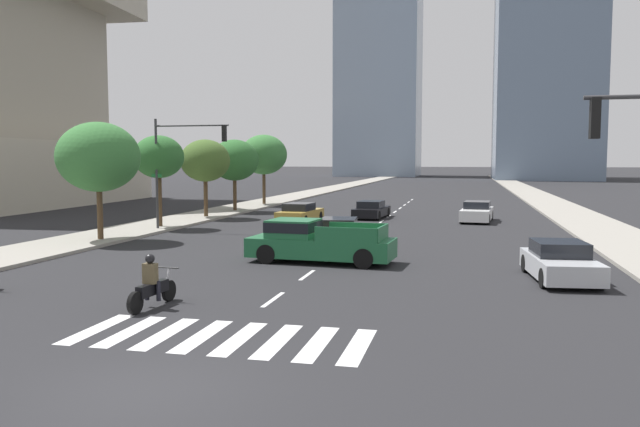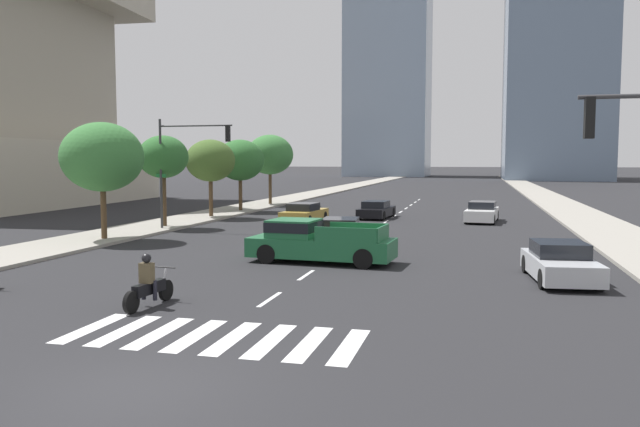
% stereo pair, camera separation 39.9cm
% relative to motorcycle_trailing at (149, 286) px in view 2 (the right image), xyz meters
% --- Properties ---
extents(ground_plane, '(800.00, 800.00, 0.00)m').
position_rel_motorcycle_trailing_xyz_m(ground_plane, '(2.91, -5.76, -0.58)').
color(ground_plane, '#232326').
extents(sidewalk_east, '(4.00, 260.00, 0.15)m').
position_rel_motorcycle_trailing_xyz_m(sidewalk_east, '(15.85, 24.24, -0.51)').
color(sidewalk_east, gray).
rests_on(sidewalk_east, ground).
extents(sidewalk_west, '(4.00, 260.00, 0.15)m').
position_rel_motorcycle_trailing_xyz_m(sidewalk_west, '(-10.03, 24.24, -0.51)').
color(sidewalk_west, gray).
rests_on(sidewalk_west, ground).
extents(crosswalk_near, '(6.75, 2.76, 0.01)m').
position_rel_motorcycle_trailing_xyz_m(crosswalk_near, '(2.91, -2.31, -0.58)').
color(crosswalk_near, silver).
rests_on(crosswalk_near, ground).
extents(lane_divider_center, '(0.14, 50.00, 0.01)m').
position_rel_motorcycle_trailing_xyz_m(lane_divider_center, '(2.91, 25.69, -0.58)').
color(lane_divider_center, silver).
rests_on(lane_divider_center, ground).
extents(motorcycle_trailing, '(0.70, 2.25, 1.49)m').
position_rel_motorcycle_trailing_xyz_m(motorcycle_trailing, '(0.00, 0.00, 0.00)').
color(motorcycle_trailing, black).
rests_on(motorcycle_trailing, ground).
extents(pickup_truck, '(5.82, 2.45, 1.67)m').
position_rel_motorcycle_trailing_xyz_m(pickup_truck, '(2.48, 8.50, 0.23)').
color(pickup_truck, '#1E6038').
rests_on(pickup_truck, ground).
extents(sedan_white_0, '(2.27, 4.93, 1.33)m').
position_rel_motorcycle_trailing_xyz_m(sedan_white_0, '(9.01, 27.06, 0.04)').
color(sedan_white_0, silver).
rests_on(sedan_white_0, ground).
extents(sedan_gold_1, '(2.17, 4.52, 1.39)m').
position_rel_motorcycle_trailing_xyz_m(sedan_gold_1, '(2.67, 12.57, 0.05)').
color(sedan_gold_1, '#B28E38').
rests_on(sedan_gold_1, ground).
extents(sedan_black_2, '(2.14, 4.63, 1.22)m').
position_rel_motorcycle_trailing_xyz_m(sedan_black_2, '(1.91, 27.91, -0.02)').
color(sedan_black_2, black).
rests_on(sedan_black_2, ground).
extents(sedan_silver_3, '(2.28, 4.42, 1.30)m').
position_rel_motorcycle_trailing_xyz_m(sedan_silver_3, '(11.38, 6.70, 0.02)').
color(sedan_silver_3, '#B7BABF').
rests_on(sedan_silver_3, ground).
extents(sedan_gold_4, '(2.16, 4.68, 1.29)m').
position_rel_motorcycle_trailing_xyz_m(sedan_gold_4, '(-2.08, 23.53, 0.02)').
color(sedan_gold_4, '#B28E38').
rests_on(sedan_gold_4, ground).
extents(traffic_signal_far, '(4.66, 0.28, 6.19)m').
position_rel_motorcycle_trailing_xyz_m(traffic_signal_far, '(-7.26, 17.35, 3.80)').
color(traffic_signal_far, '#333335').
rests_on(traffic_signal_far, sidewalk_west).
extents(street_tree_nearest, '(4.01, 4.01, 5.73)m').
position_rel_motorcycle_trailing_xyz_m(street_tree_nearest, '(-9.23, 12.19, 3.58)').
color(street_tree_nearest, '#4C3823').
rests_on(street_tree_nearest, sidewalk_west).
extents(street_tree_second, '(2.94, 2.94, 5.31)m').
position_rel_motorcycle_trailing_xyz_m(street_tree_second, '(-9.23, 18.41, 3.61)').
color(street_tree_second, '#4C3823').
rests_on(street_tree_second, sidewalk_west).
extents(street_tree_third, '(3.41, 3.41, 5.29)m').
position_rel_motorcycle_trailing_xyz_m(street_tree_third, '(-9.23, 25.16, 3.40)').
color(street_tree_third, '#4C3823').
rests_on(street_tree_third, sidewalk_west).
extents(street_tree_fourth, '(3.74, 3.74, 5.47)m').
position_rel_motorcycle_trailing_xyz_m(street_tree_fourth, '(-9.23, 30.80, 3.44)').
color(street_tree_fourth, '#4C3823').
rests_on(street_tree_fourth, sidewalk_west).
extents(street_tree_fifth, '(4.13, 4.13, 6.13)m').
position_rel_motorcycle_trailing_xyz_m(street_tree_fifth, '(-9.23, 38.09, 3.93)').
color(street_tree_fifth, '#4C3823').
rests_on(street_tree_fifth, sidewalk_west).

